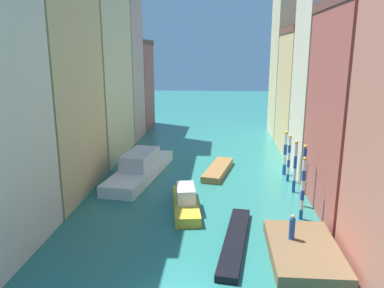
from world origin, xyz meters
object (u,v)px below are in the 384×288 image
person_on_dock (292,228)px  mooring_pole_0 (303,188)px  mooring_pole_1 (303,175)px  vaporetto_white (141,167)px  motorboat_1 (218,169)px  waterfront_dock (304,251)px  mooring_pole_2 (295,166)px  mooring_pole_4 (285,152)px  motorboat_0 (186,201)px  gondola_black (235,240)px  mooring_pole_3 (289,158)px

person_on_dock → mooring_pole_0: size_ratio=0.34×
person_on_dock → mooring_pole_1: (2.07, 7.02, 1.04)m
vaporetto_white → motorboat_1: bearing=13.2°
mooring_pole_1 → waterfront_dock: bearing=-100.6°
mooring_pole_2 → motorboat_1: 8.52m
motorboat_1 → mooring_pole_2: bearing=-36.8°
mooring_pole_4 → motorboat_0: size_ratio=0.64×
mooring_pole_1 → vaporetto_white: bearing=156.5°
mooring_pole_1 → gondola_black: size_ratio=0.56×
person_on_dock → motorboat_1: bearing=107.1°
gondola_black → mooring_pole_3: bearing=66.3°
mooring_pole_3 → motorboat_1: (-6.60, 2.11, -1.97)m
person_on_dock → mooring_pole_4: size_ratio=0.36×
person_on_dock → mooring_pole_2: (2.00, 10.07, 0.84)m
waterfront_dock → mooring_pole_0: (0.93, 5.37, 2.03)m
waterfront_dock → gondola_black: (-4.02, 1.38, -0.17)m
mooring_pole_2 → motorboat_1: size_ratio=0.62×
mooring_pole_2 → gondola_black: 11.12m
waterfront_dock → mooring_pole_3: (1.37, 13.69, 1.90)m
motorboat_1 → gondola_black: bearing=-85.2°
person_on_dock → motorboat_0: 9.13m
gondola_black → motorboat_1: size_ratio=1.22×
motorboat_0 → mooring_pole_0: bearing=-7.5°
person_on_dock → mooring_pole_0: bearing=71.5°
mooring_pole_0 → mooring_pole_1: bearing=77.7°
mooring_pole_3 → motorboat_0: bearing=-141.5°
vaporetto_white → motorboat_1: 7.82m
motorboat_0 → motorboat_1: size_ratio=0.93×
waterfront_dock → motorboat_1: size_ratio=0.91×
mooring_pole_4 → motorboat_1: 6.88m
mooring_pole_4 → vaporetto_white: 14.34m
person_on_dock → mooring_pole_4: mooring_pole_4 is taller
waterfront_dock → mooring_pole_1: size_ratio=1.34×
mooring_pole_2 → vaporetto_white: mooring_pole_2 is taller
waterfront_dock → mooring_pole_3: mooring_pole_3 is taller
mooring_pole_2 → vaporetto_white: (-14.22, 3.18, -1.46)m
motorboat_0 → motorboat_1: motorboat_0 is taller
waterfront_dock → motorboat_1: (-5.23, 15.80, -0.07)m
motorboat_1 → person_on_dock: bearing=-72.9°
mooring_pole_0 → mooring_pole_4: mooring_pole_0 is taller
mooring_pole_4 → vaporetto_white: (-14.18, -1.66, -1.39)m
waterfront_dock → gondola_black: bearing=161.1°
waterfront_dock → mooring_pole_4: 15.86m
waterfront_dock → mooring_pole_4: (1.36, 15.68, 1.90)m
mooring_pole_0 → mooring_pole_1: mooring_pole_1 is taller
mooring_pole_2 → mooring_pole_3: size_ratio=1.03×
mooring_pole_0 → mooring_pole_2: 5.50m
mooring_pole_1 → gondola_black: mooring_pole_1 is taller
mooring_pole_1 → mooring_pole_4: bearing=90.7°
mooring_pole_2 → person_on_dock: bearing=-101.2°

